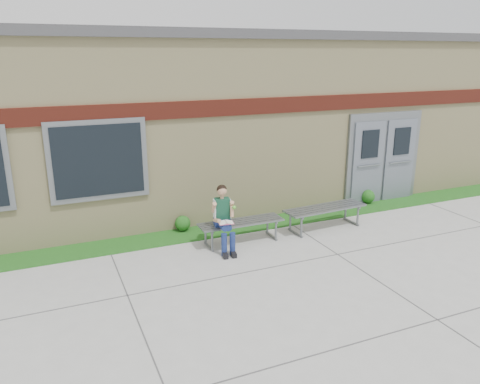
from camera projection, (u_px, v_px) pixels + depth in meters
name	position (u px, v px, depth m)	size (l,w,h in m)	color
ground	(306.00, 275.00, 8.16)	(80.00, 80.00, 0.00)	#9E9E99
grass_strip	(246.00, 226.00, 10.44)	(16.00, 0.80, 0.02)	#144612
school_building	(196.00, 114.00, 12.82)	(16.20, 6.22, 4.20)	beige
bench_left	(241.00, 226.00, 9.46)	(1.74, 0.49, 0.45)	slate
bench_right	(325.00, 212.00, 10.21)	(1.92, 0.65, 0.49)	slate
girl	(224.00, 217.00, 9.03)	(0.45, 0.78, 1.28)	navy
shrub_mid	(183.00, 223.00, 10.09)	(0.33, 0.33, 0.33)	#144612
shrub_east	(368.00, 196.00, 11.95)	(0.35, 0.35, 0.35)	#144612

